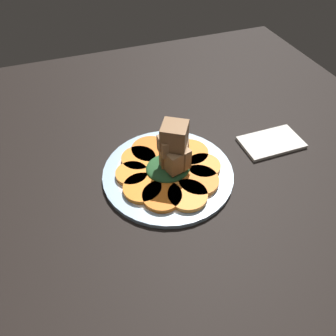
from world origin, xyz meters
The scene contains 15 objects.
table_slab centered at (0.00, 0.00, 1.00)cm, with size 120.00×120.00×2.00cm, color black.
plate centered at (0.00, 0.00, 2.52)cm, with size 26.85×26.85×1.05cm.
carrot_slice_0 centered at (-6.10, -3.20, 3.57)cm, with size 8.09×8.09×0.93cm, color orange.
carrot_slice_1 centered at (-3.57, -6.14, 3.57)cm, with size 6.73×6.73×0.93cm, color orange.
carrot_slice_2 centered at (1.48, -7.08, 3.57)cm, with size 8.29×8.29×0.93cm, color orange.
carrot_slice_3 centered at (4.73, -5.22, 3.57)cm, with size 7.28×7.28×0.93cm, color orange.
carrot_slice_4 centered at (7.27, -1.43, 3.57)cm, with size 6.56×6.56×0.93cm, color orange.
carrot_slice_5 centered at (6.37, 2.96, 3.57)cm, with size 7.54×7.54×0.93cm, color orange.
carrot_slice_6 centered at (3.43, 6.16, 3.57)cm, with size 7.62×7.62×0.93cm, color orange.
carrot_slice_7 centered at (-1.18, 7.64, 3.57)cm, with size 7.67×7.67×0.93cm, color orange.
carrot_slice_8 centered at (-4.67, 4.87, 3.57)cm, with size 8.10×8.10×0.93cm, color orange.
carrot_slice_9 centered at (-7.25, 1.50, 3.57)cm, with size 7.03×7.03×0.93cm, color orange.
center_pile centered at (-0.83, 0.12, 7.69)cm, with size 9.27×8.16×11.54cm.
fork centered at (-0.99, -5.52, 3.30)cm, with size 16.86×6.09×0.40cm.
napkin centered at (-25.53, -1.29, 2.40)cm, with size 13.80×8.28×0.80cm.
Camera 1 is at (15.98, 44.00, 51.21)cm, focal length 35.00 mm.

